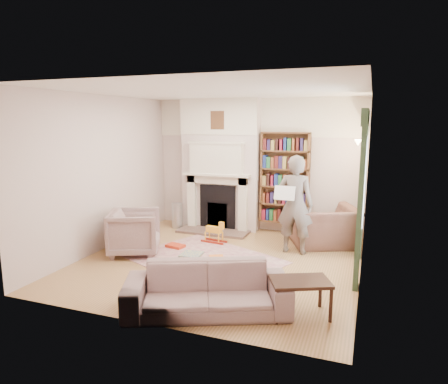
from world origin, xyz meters
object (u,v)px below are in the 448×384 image
at_px(man_reading, 295,205).
at_px(rocking_horse, 214,232).
at_px(bookcase, 285,178).
at_px(sofa, 207,289).
at_px(armchair_left, 135,232).
at_px(coffee_table, 300,298).
at_px(paraffin_heater, 177,216).
at_px(armchair_reading, 324,226).

xyz_separation_m(man_reading, rocking_horse, (-1.56, 0.04, -0.66)).
distance_m(bookcase, sofa, 3.93).
xyz_separation_m(bookcase, armchair_left, (-2.21, -2.24, -0.78)).
bearing_deg(bookcase, coffee_table, -75.05).
bearing_deg(man_reading, paraffin_heater, -14.45).
bearing_deg(sofa, man_reading, 54.23).
xyz_separation_m(sofa, paraffin_heater, (-2.15, 3.43, -0.02)).
relative_size(sofa, paraffin_heater, 3.66).
distance_m(bookcase, rocking_horse, 1.88).
xyz_separation_m(armchair_left, paraffin_heater, (-0.09, 1.83, -0.12)).
relative_size(coffee_table, paraffin_heater, 1.27).
bearing_deg(armchair_left, coffee_table, -137.17).
height_order(man_reading, coffee_table, man_reading).
height_order(bookcase, rocking_horse, bookcase).
bearing_deg(armchair_reading, paraffin_heater, -26.55).
xyz_separation_m(coffee_table, paraffin_heater, (-3.24, 3.12, 0.05)).
height_order(armchair_reading, sofa, armchair_reading).
bearing_deg(paraffin_heater, bookcase, 10.02).
bearing_deg(coffee_table, paraffin_heater, 111.39).
xyz_separation_m(armchair_left, coffee_table, (3.15, -1.29, -0.17)).
relative_size(armchair_left, coffee_table, 1.23).
height_order(armchair_left, rocking_horse, armchair_left).
height_order(armchair_left, man_reading, man_reading).
relative_size(bookcase, sofa, 0.92).
bearing_deg(armchair_left, man_reading, -93.51).
relative_size(armchair_reading, armchair_left, 1.35).
bearing_deg(sofa, rocking_horse, 86.81).
bearing_deg(paraffin_heater, rocking_horse, -32.88).
bearing_deg(sofa, paraffin_heater, 98.87).
bearing_deg(man_reading, coffee_table, 104.01).
relative_size(paraffin_heater, rocking_horse, 1.11).
bearing_deg(bookcase, armchair_left, -134.59).
height_order(coffee_table, paraffin_heater, paraffin_heater).
bearing_deg(bookcase, rocking_horse, -133.79).
xyz_separation_m(armchair_reading, paraffin_heater, (-3.18, 0.20, -0.10)).
height_order(man_reading, paraffin_heater, man_reading).
relative_size(bookcase, armchair_reading, 1.59).
bearing_deg(armchair_reading, sofa, 49.23).
xyz_separation_m(bookcase, rocking_horse, (-1.12, -1.17, -0.96)).
bearing_deg(rocking_horse, paraffin_heater, 155.31).
distance_m(bookcase, armchair_reading, 1.34).
distance_m(armchair_left, man_reading, 2.88).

